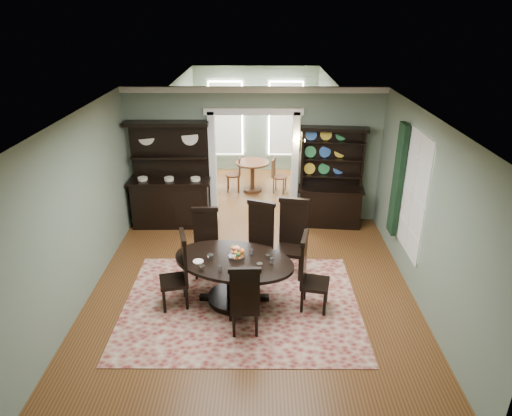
{
  "coord_description": "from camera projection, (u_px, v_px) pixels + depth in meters",
  "views": [
    {
      "loc": [
        0.15,
        -6.53,
        4.5
      ],
      "look_at": [
        0.07,
        0.6,
        1.34
      ],
      "focal_mm": 32.0,
      "sensor_mm": 36.0,
      "label": 1
    }
  ],
  "objects": [
    {
      "name": "chair_near",
      "position": [
        245.0,
        299.0,
        6.58
      ],
      "size": [
        0.46,
        0.44,
        1.2
      ],
      "rotation": [
        0.0,
        0.0,
        0.04
      ],
      "color": "black",
      "rests_on": "rug"
    },
    {
      "name": "chair_end_left",
      "position": [
        179.0,
        269.0,
        7.26
      ],
      "size": [
        0.55,
        0.57,
        1.28
      ],
      "rotation": [
        0.0,
        0.0,
        1.82
      ],
      "color": "black",
      "rests_on": "rug"
    },
    {
      "name": "chair_far_right",
      "position": [
        292.0,
        235.0,
        8.17
      ],
      "size": [
        0.62,
        0.6,
        1.42
      ],
      "rotation": [
        0.0,
        0.0,
        2.93
      ],
      "color": "black",
      "rests_on": "rug"
    },
    {
      "name": "parlor",
      "position": [
        255.0,
        128.0,
        12.23
      ],
      "size": [
        3.51,
        3.5,
        3.01
      ],
      "color": "brown",
      "rests_on": "ground"
    },
    {
      "name": "room",
      "position": [
        251.0,
        209.0,
        7.19
      ],
      "size": [
        5.51,
        6.01,
        3.01
      ],
      "color": "brown",
      "rests_on": "ground"
    },
    {
      "name": "wall_sconce",
      "position": [
        299.0,
        141.0,
        9.62
      ],
      "size": [
        0.27,
        0.21,
        0.21
      ],
      "color": "#B78630",
      "rests_on": "back_wall_right"
    },
    {
      "name": "dining_table",
      "position": [
        234.0,
        272.0,
        7.4
      ],
      "size": [
        2.31,
        2.31,
        0.78
      ],
      "rotation": [
        0.0,
        0.0,
        -0.31
      ],
      "color": "black",
      "rests_on": "rug"
    },
    {
      "name": "welsh_dresser",
      "position": [
        331.0,
        191.0,
        9.98
      ],
      "size": [
        1.46,
        0.65,
        2.21
      ],
      "rotation": [
        0.0,
        0.0,
        -0.1
      ],
      "color": "black",
      "rests_on": "floor"
    },
    {
      "name": "chair_end_right",
      "position": [
        309.0,
        271.0,
        7.19
      ],
      "size": [
        0.54,
        0.56,
        1.29
      ],
      "rotation": [
        0.0,
        0.0,
        -1.78
      ],
      "color": "black",
      "rests_on": "rug"
    },
    {
      "name": "chair_far_left",
      "position": [
        206.0,
        239.0,
        8.2
      ],
      "size": [
        0.49,
        0.46,
        1.25
      ],
      "rotation": [
        0.0,
        0.0,
        3.19
      ],
      "color": "black",
      "rests_on": "rug"
    },
    {
      "name": "sideboard",
      "position": [
        171.0,
        190.0,
        9.98
      ],
      "size": [
        1.77,
        0.66,
        2.31
      ],
      "rotation": [
        0.0,
        0.0,
        0.02
      ],
      "color": "black",
      "rests_on": "floor"
    },
    {
      "name": "chair_far_mid",
      "position": [
        259.0,
        236.0,
        8.21
      ],
      "size": [
        0.64,
        0.63,
        1.36
      ],
      "rotation": [
        0.0,
        0.0,
        2.75
      ],
      "color": "black",
      "rests_on": "rug"
    },
    {
      "name": "parlor_chair_left",
      "position": [
        236.0,
        173.0,
        11.94
      ],
      "size": [
        0.4,
        0.4,
        0.94
      ],
      "rotation": [
        0.0,
        0.0,
        1.56
      ],
      "color": "#512A17",
      "rests_on": "parlor_floor"
    },
    {
      "name": "parlor_chair_right",
      "position": [
        277.0,
        175.0,
        11.87
      ],
      "size": [
        0.41,
        0.4,
        0.89
      ],
      "rotation": [
        0.0,
        0.0,
        -1.84
      ],
      "color": "#512A17",
      "rests_on": "parlor_floor"
    },
    {
      "name": "doorway_trim",
      "position": [
        254.0,
        151.0,
        9.88
      ],
      "size": [
        2.08,
        0.25,
        2.57
      ],
      "color": "silver",
      "rests_on": "floor"
    },
    {
      "name": "centerpiece",
      "position": [
        237.0,
        254.0,
        7.33
      ],
      "size": [
        1.3,
        0.84,
        0.21
      ],
      "color": "silver",
      "rests_on": "dining_table"
    },
    {
      "name": "parlor_table",
      "position": [
        252.0,
        172.0,
        11.92
      ],
      "size": [
        0.87,
        0.87,
        0.8
      ],
      "color": "#512A17",
      "rests_on": "parlor_floor"
    },
    {
      "name": "rug",
      "position": [
        241.0,
        304.0,
        7.5
      ],
      "size": [
        3.85,
        2.95,
        0.01
      ],
      "primitive_type": "cube",
      "rotation": [
        0.0,
        0.0,
        0.01
      ],
      "color": "maroon",
      "rests_on": "floor"
    },
    {
      "name": "right_window",
      "position": [
        406.0,
        187.0,
        7.97
      ],
      "size": [
        0.15,
        1.47,
        2.12
      ],
      "color": "white",
      "rests_on": "wall_right"
    }
  ]
}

